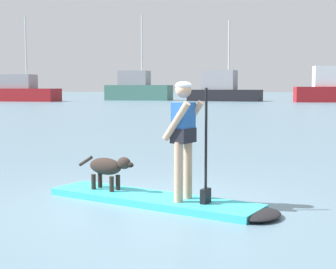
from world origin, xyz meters
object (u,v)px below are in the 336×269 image
person_paddler (184,132)px  dog (108,167)px  moored_boat_starboard (138,89)px  moored_boat_far_starboard (223,90)px  paddleboard (165,201)px  moored_boat_center (23,91)px

person_paddler → dog: person_paddler is taller
moored_boat_starboard → moored_boat_far_starboard: size_ratio=1.13×
paddleboard → person_paddler: size_ratio=2.19×
paddleboard → person_paddler: (0.30, -0.10, 1.00)m
dog → moored_boat_far_starboard: (-5.40, 56.47, 1.02)m
dog → moored_boat_starboard: size_ratio=0.09×
person_paddler → paddleboard: bearing=161.7°
moored_boat_starboard → moored_boat_center: bearing=-144.9°
dog → moored_boat_center: bearing=121.1°
dog → moored_boat_far_starboard: size_ratio=0.10×
paddleboard → dog: size_ratio=3.52×
paddleboard → moored_boat_center: 58.37m
person_paddler → moored_boat_far_starboard: bearing=96.7°
dog → moored_boat_center: (-29.72, 49.31, 0.83)m
moored_boat_starboard → moored_boat_far_starboard: (11.86, -1.60, -0.07)m
dog → moored_boat_center: moored_boat_center is taller
person_paddler → dog: (-1.27, 0.42, -0.60)m
moored_boat_center → moored_boat_far_starboard: (24.32, 7.15, 0.19)m
moored_boat_center → moored_boat_starboard: moored_boat_starboard is taller
person_paddler → dog: 1.47m
dog → moored_boat_far_starboard: bearing=95.5°
paddleboard → moored_boat_starboard: moored_boat_starboard is taller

